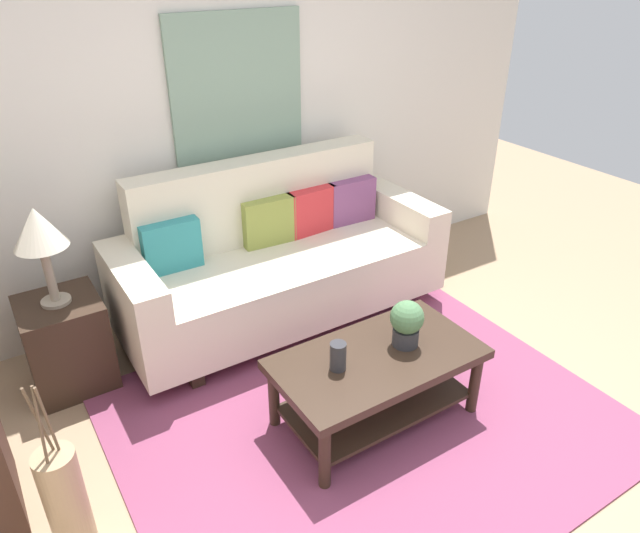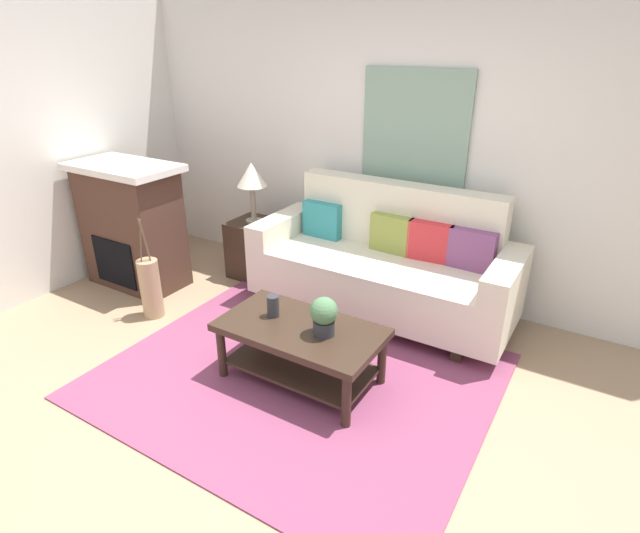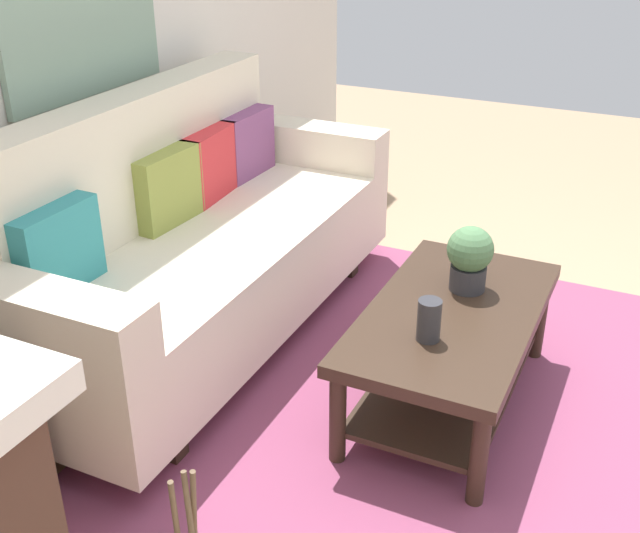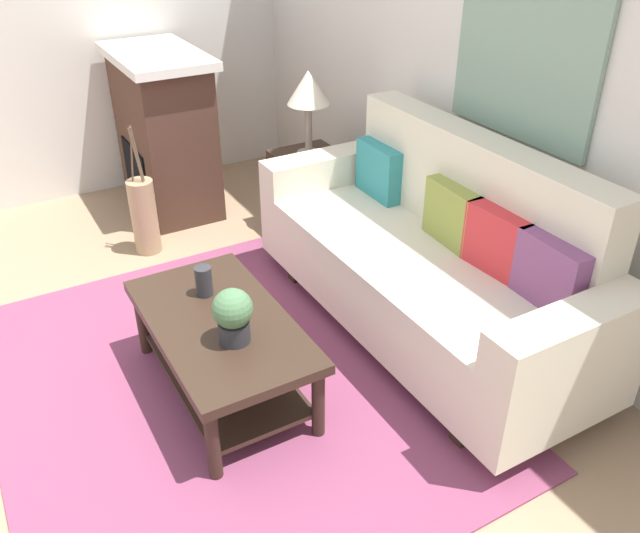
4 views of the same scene
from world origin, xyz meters
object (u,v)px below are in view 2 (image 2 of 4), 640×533
Objects in this scene: tabletop_vase at (273,306)px; floor_vase at (151,289)px; fireplace at (132,225)px; throw_pillow_crimson at (430,241)px; throw_pillow_teal at (323,220)px; couch at (384,266)px; table_lamp at (252,177)px; framed_painting at (415,127)px; coffee_table at (301,341)px; side_table at (256,248)px; potted_plant_tabletop at (324,315)px; throw_pillow_plum at (472,250)px; throw_pillow_olive at (392,233)px.

tabletop_vase reaches higher than floor_vase.
throw_pillow_crimson is at bearing 17.68° from fireplace.
couch is at bearing -10.55° from throw_pillow_teal.
framed_painting reaches higher than table_lamp.
fireplace reaches higher than table_lamp.
side_table reaches higher than coffee_table.
fireplace reaches higher than side_table.
framed_painting is (-0.34, 0.34, 0.83)m from throw_pillow_crimson.
potted_plant_tabletop is at bearing -85.83° from framed_painting.
throw_pillow_crimson and throw_pillow_plum have the same top height.
fireplace reaches higher than throw_pillow_plum.
potted_plant_tabletop is 0.47× the size of side_table.
floor_vase is (-1.63, -1.08, -0.17)m from couch.
side_table is 1.17m from fireplace.
side_table is at bearing 40.31° from fireplace.
framed_painting is (1.63, 1.55, 1.25)m from floor_vase.
side_table is (-0.71, -0.10, -0.40)m from throw_pillow_teal.
throw_pillow_olive is 0.34m from throw_pillow_crimson.
tabletop_vase is 1.69m from table_lamp.
throw_pillow_plum is (0.68, 0.13, 0.25)m from couch.
throw_pillow_crimson is at bearing 0.00° from throw_pillow_olive.
throw_pillow_olive is at bearing 76.92° from tabletop_vase.
throw_pillow_plum is at bearing 52.81° from tabletop_vase.
side_table is at bearing -176.85° from throw_pillow_crimson.
coffee_table is at bearing -5.23° from tabletop_vase.
potted_plant_tabletop is 0.23× the size of fireplace.
throw_pillow_crimson is 0.95m from framed_painting.
throw_pillow_crimson reaches higher than tabletop_vase.
throw_pillow_crimson is at bearing 31.55° from floor_vase.
fireplace is at bearing -164.26° from throw_pillow_plum.
throw_pillow_plum is 0.33× the size of coffee_table.
throw_pillow_plum is at bearing 60.54° from coffee_table.
couch is 1.88× the size of fireplace.
throw_pillow_teal is 1.60m from floor_vase.
tabletop_vase is 0.30× the size of floor_vase.
throw_pillow_teal is 0.33× the size of coffee_table.
coffee_table is at bearing -3.52° from floor_vase.
tabletop_vase is 0.42m from potted_plant_tabletop.
potted_plant_tabletop is at bearing -38.75° from table_lamp.
side_table is at bearing 77.69° from floor_vase.
throw_pillow_plum is 1.12m from framed_painting.
throw_pillow_teal is at bearing 115.18° from coffee_table.
throw_pillow_plum is at bearing 0.00° from throw_pillow_olive.
coffee_table is 1.93× the size of table_lamp.
couch reaches higher than throw_pillow_plum.
throw_pillow_crimson is at bearing 80.52° from potted_plant_tabletop.
throw_pillow_plum reaches higher than coffee_table.
throw_pillow_olive is 0.89m from framed_painting.
couch is at bearing 33.58° from floor_vase.
side_table is 0.71m from table_lamp.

